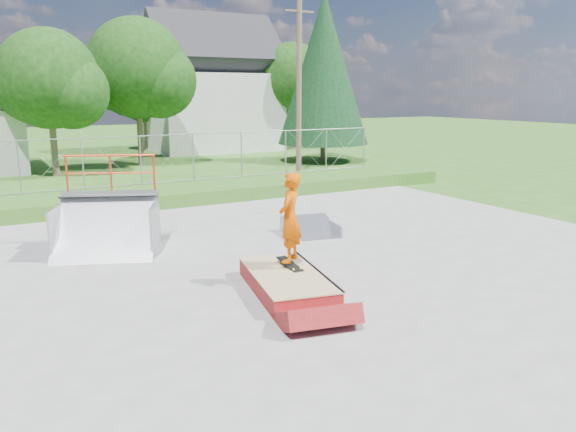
% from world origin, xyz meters
% --- Properties ---
extents(ground, '(120.00, 120.00, 0.00)m').
position_xyz_m(ground, '(0.00, 0.00, 0.00)').
color(ground, '#315919').
rests_on(ground, ground).
extents(concrete_pad, '(20.00, 16.00, 0.04)m').
position_xyz_m(concrete_pad, '(0.00, 0.00, 0.02)').
color(concrete_pad, gray).
rests_on(concrete_pad, ground).
extents(grass_berm, '(24.00, 3.00, 0.50)m').
position_xyz_m(grass_berm, '(0.00, 9.50, 0.25)').
color(grass_berm, '#315919').
rests_on(grass_berm, ground).
extents(grind_box, '(1.81, 2.88, 0.40)m').
position_xyz_m(grind_box, '(-0.21, -0.74, 0.20)').
color(grind_box, maroon).
rests_on(grind_box, concrete_pad).
extents(quarter_pipe, '(2.87, 2.68, 2.30)m').
position_xyz_m(quarter_pipe, '(-2.66, 3.69, 1.15)').
color(quarter_pipe, '#A6A9AE').
rests_on(quarter_pipe, concrete_pad).
extents(flat_bank_ramp, '(1.61, 1.68, 0.41)m').
position_xyz_m(flat_bank_ramp, '(2.54, 2.84, 0.21)').
color(flat_bank_ramp, '#A6A9AE').
rests_on(flat_bank_ramp, concrete_pad).
extents(skateboard, '(0.22, 0.80, 0.13)m').
position_xyz_m(skateboard, '(0.05, -0.41, 0.44)').
color(skateboard, black).
rests_on(skateboard, grind_box).
extents(skater, '(0.77, 0.75, 1.78)m').
position_xyz_m(skater, '(0.05, -0.41, 1.33)').
color(skater, '#DB4F00').
rests_on(skater, grind_box).
extents(chain_link_fence, '(20.00, 0.06, 1.80)m').
position_xyz_m(chain_link_fence, '(0.00, 10.50, 1.40)').
color(chain_link_fence, gray).
rests_on(chain_link_fence, grass_berm).
extents(gable_house, '(8.40, 6.08, 8.94)m').
position_xyz_m(gable_house, '(9.00, 26.00, 3.84)').
color(gable_house, beige).
rests_on(gable_house, ground).
extents(utility_pole, '(0.24, 0.24, 8.00)m').
position_xyz_m(utility_pole, '(7.50, 12.00, 4.00)').
color(utility_pole, brown).
rests_on(utility_pole, ground).
extents(tree_left_near, '(4.76, 4.48, 6.65)m').
position_xyz_m(tree_left_near, '(-1.75, 17.83, 4.24)').
color(tree_left_near, brown).
rests_on(tree_left_near, ground).
extents(tree_center, '(5.44, 5.12, 7.60)m').
position_xyz_m(tree_center, '(2.78, 19.81, 4.85)').
color(tree_center, brown).
rests_on(tree_center, ground).
extents(tree_right_far, '(5.10, 4.80, 7.12)m').
position_xyz_m(tree_right_far, '(14.27, 23.82, 4.54)').
color(tree_right_far, brown).
rests_on(tree_right_far, ground).
extents(tree_back_mid, '(4.08, 3.84, 5.70)m').
position_xyz_m(tree_back_mid, '(5.21, 27.86, 3.63)').
color(tree_back_mid, brown).
rests_on(tree_back_mid, ground).
extents(conifer_tree, '(5.04, 5.04, 9.10)m').
position_xyz_m(conifer_tree, '(12.00, 17.00, 5.05)').
color(conifer_tree, brown).
rests_on(conifer_tree, ground).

